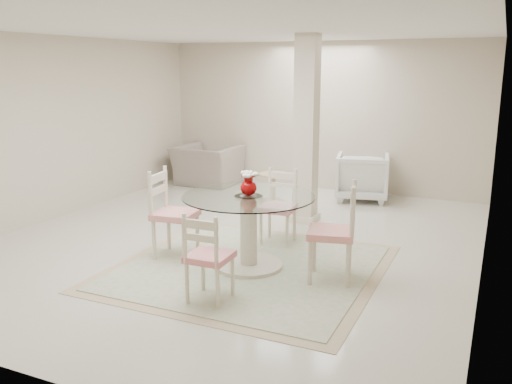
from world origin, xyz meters
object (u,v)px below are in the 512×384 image
at_px(dining_table, 249,232).
at_px(side_table, 273,190).
at_px(dining_chair_north, 280,201).
at_px(dining_chair_south, 206,251).
at_px(dining_chair_west, 169,207).
at_px(red_vase, 249,183).
at_px(armchair_white, 362,177).
at_px(recliner_taupe, 207,165).
at_px(dining_chair_east, 339,225).
at_px(column, 306,130).

height_order(dining_table, side_table, dining_table).
height_order(dining_chair_north, dining_chair_south, dining_chair_north).
height_order(dining_chair_west, dining_chair_south, dining_chair_west).
relative_size(dining_table, side_table, 2.86).
xyz_separation_m(dining_table, side_table, (-0.89, 2.87, -0.20)).
xyz_separation_m(dining_chair_north, dining_chair_west, (-0.99, -1.06, 0.06)).
bearing_deg(dining_table, dining_chair_south, -88.21).
height_order(red_vase, armchair_white, red_vase).
bearing_deg(recliner_taupe, dining_chair_west, 115.26).
xyz_separation_m(dining_chair_east, recliner_taupe, (-3.68, 3.70, -0.24)).
bearing_deg(dining_chair_west, dining_chair_east, -94.62).
xyz_separation_m(column, dining_chair_east, (1.10, -2.07, -0.73)).
height_order(dining_table, dining_chair_east, dining_chair_east).
bearing_deg(side_table, dining_chair_east, -55.81).
height_order(red_vase, dining_chair_north, red_vase).
height_order(dining_table, dining_chair_south, dining_chair_south).
xyz_separation_m(dining_chair_north, side_table, (-0.86, 1.85, -0.32)).
xyz_separation_m(dining_chair_south, recliner_taupe, (-2.68, 4.76, -0.15)).
bearing_deg(recliner_taupe, dining_chair_south, 121.42).
relative_size(dining_table, dining_chair_west, 1.25).
relative_size(red_vase, recliner_taupe, 0.24).
bearing_deg(dining_table, side_table, 107.29).
xyz_separation_m(dining_chair_west, dining_chair_south, (1.06, -0.98, -0.09)).
relative_size(dining_chair_south, armchair_white, 1.14).
distance_m(dining_table, dining_chair_south, 1.02).
bearing_deg(armchair_white, dining_chair_south, 74.18).
distance_m(dining_table, recliner_taupe, 4.59).
relative_size(column, dining_chair_south, 2.68).
bearing_deg(recliner_taupe, dining_chair_east, 136.84).
bearing_deg(dining_chair_south, dining_chair_east, -135.22).
bearing_deg(armchair_white, dining_chair_west, 58.10).
xyz_separation_m(dining_chair_north, armchair_white, (0.42, 2.76, -0.15)).
bearing_deg(dining_chair_south, red_vase, -90.38).
bearing_deg(side_table, column, -42.48).
xyz_separation_m(red_vase, dining_chair_south, (0.03, -1.01, -0.46)).
bearing_deg(dining_table, dining_chair_west, -177.84).
relative_size(red_vase, dining_chair_north, 0.26).
distance_m(dining_chair_west, recliner_taupe, 4.12).
bearing_deg(dining_chair_north, recliner_taupe, 128.99).
xyz_separation_m(dining_chair_east, dining_chair_north, (-1.06, 0.97, -0.07)).
bearing_deg(dining_chair_east, side_table, -158.50).
xyz_separation_m(dining_chair_east, dining_chair_south, (-0.99, -1.06, -0.09)).
distance_m(dining_chair_north, dining_chair_west, 1.45).
height_order(column, dining_chair_east, column).
distance_m(red_vase, dining_chair_east, 1.09).
bearing_deg(recliner_taupe, armchair_white, -177.40).
xyz_separation_m(column, dining_chair_west, (-0.95, -2.16, -0.73)).
height_order(dining_chair_north, dining_chair_west, dining_chair_west).
bearing_deg(side_table, dining_table, -72.71).
height_order(dining_table, armchair_white, dining_table).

